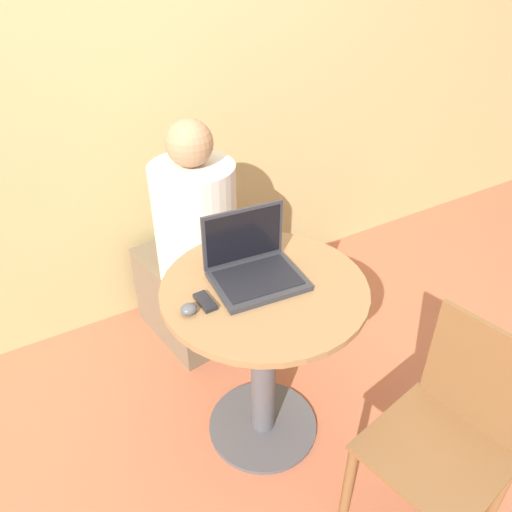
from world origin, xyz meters
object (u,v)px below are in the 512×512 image
object	(u,v)px
chair_empty	(447,440)
person_seated	(192,259)
laptop	(253,266)
cell_phone	(205,302)

from	to	relation	value
chair_empty	person_seated	size ratio (longest dim) A/B	0.72
laptop	person_seated	bearing A→B (deg)	89.45
laptop	chair_empty	world-z (taller)	laptop
laptop	cell_phone	xyz separation A→B (m)	(-0.21, -0.05, -0.04)
laptop	person_seated	xyz separation A→B (m)	(0.01, 0.60, -0.33)
chair_empty	laptop	bearing A→B (deg)	114.25
cell_phone	person_seated	xyz separation A→B (m)	(0.22, 0.65, -0.29)
laptop	chair_empty	distance (m)	0.86
laptop	person_seated	world-z (taller)	person_seated
chair_empty	person_seated	world-z (taller)	person_seated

